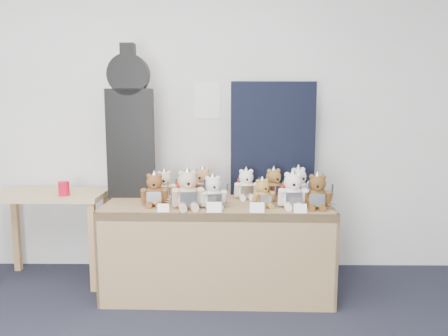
{
  "coord_description": "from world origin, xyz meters",
  "views": [
    {
      "loc": [
        0.83,
        -1.19,
        1.39
      ],
      "look_at": [
        0.8,
        1.86,
        0.95
      ],
      "focal_mm": 35.0,
      "sensor_mm": 36.0,
      "label": 1
    }
  ],
  "objects_px": {
    "guitar_case": "(130,123)",
    "teddy_front_far_left": "(155,191)",
    "side_table": "(51,208)",
    "teddy_back_right": "(274,185)",
    "display_table": "(218,224)",
    "red_cup": "(64,188)",
    "teddy_front_centre": "(213,193)",
    "teddy_back_centre_left": "(202,184)",
    "teddy_back_end": "(299,185)",
    "teddy_back_centre_right": "(246,185)",
    "teddy_front_far_right": "(293,192)",
    "teddy_front_end": "(317,193)",
    "teddy_front_right": "(262,194)",
    "teddy_back_left": "(164,187)",
    "teddy_front_left": "(188,191)"
  },
  "relations": [
    {
      "from": "guitar_case",
      "to": "teddy_front_far_left",
      "type": "distance_m",
      "value": 0.61
    },
    {
      "from": "side_table",
      "to": "teddy_back_right",
      "type": "distance_m",
      "value": 1.76
    },
    {
      "from": "display_table",
      "to": "red_cup",
      "type": "distance_m",
      "value": 1.19
    },
    {
      "from": "teddy_front_centre",
      "to": "teddy_back_centre_left",
      "type": "bearing_deg",
      "value": 92.46
    },
    {
      "from": "teddy_back_right",
      "to": "teddy_back_end",
      "type": "bearing_deg",
      "value": -30.4
    },
    {
      "from": "teddy_back_end",
      "to": "teddy_back_centre_left",
      "type": "bearing_deg",
      "value": 147.4
    },
    {
      "from": "side_table",
      "to": "teddy_back_centre_right",
      "type": "height_order",
      "value": "teddy_back_centre_right"
    },
    {
      "from": "guitar_case",
      "to": "teddy_front_far_right",
      "type": "xyz_separation_m",
      "value": [
        1.2,
        -0.37,
        -0.46
      ]
    },
    {
      "from": "teddy_front_end",
      "to": "teddy_back_centre_right",
      "type": "bearing_deg",
      "value": 155.0
    },
    {
      "from": "red_cup",
      "to": "teddy_back_centre_right",
      "type": "bearing_deg",
      "value": 2.96
    },
    {
      "from": "side_table",
      "to": "guitar_case",
      "type": "xyz_separation_m",
      "value": [
        0.65,
        0.01,
        0.66
      ]
    },
    {
      "from": "teddy_back_centre_right",
      "to": "teddy_front_far_right",
      "type": "bearing_deg",
      "value": -48.52
    },
    {
      "from": "teddy_front_right",
      "to": "teddy_back_end",
      "type": "xyz_separation_m",
      "value": [
        0.29,
        0.24,
        0.02
      ]
    },
    {
      "from": "teddy_front_right",
      "to": "teddy_back_left",
      "type": "bearing_deg",
      "value": 140.36
    },
    {
      "from": "display_table",
      "to": "teddy_back_right",
      "type": "distance_m",
      "value": 0.53
    },
    {
      "from": "guitar_case",
      "to": "red_cup",
      "type": "relative_size",
      "value": 10.76
    },
    {
      "from": "teddy_front_far_right",
      "to": "teddy_front_end",
      "type": "height_order",
      "value": "teddy_front_far_right"
    },
    {
      "from": "red_cup",
      "to": "teddy_back_end",
      "type": "xyz_separation_m",
      "value": [
        1.77,
        0.03,
        0.02
      ]
    },
    {
      "from": "teddy_front_centre",
      "to": "teddy_front_right",
      "type": "relative_size",
      "value": 1.13
    },
    {
      "from": "guitar_case",
      "to": "red_cup",
      "type": "bearing_deg",
      "value": -164.18
    },
    {
      "from": "teddy_back_end",
      "to": "teddy_front_end",
      "type": "bearing_deg",
      "value": -99.26
    },
    {
      "from": "teddy_front_centre",
      "to": "teddy_front_left",
      "type": "bearing_deg",
      "value": 173.53
    },
    {
      "from": "red_cup",
      "to": "teddy_front_end",
      "type": "height_order",
      "value": "teddy_front_end"
    },
    {
      "from": "guitar_case",
      "to": "teddy_front_right",
      "type": "height_order",
      "value": "guitar_case"
    },
    {
      "from": "teddy_front_centre",
      "to": "teddy_back_centre_left",
      "type": "xyz_separation_m",
      "value": [
        -0.09,
        0.35,
        0.0
      ]
    },
    {
      "from": "teddy_front_centre",
      "to": "side_table",
      "type": "bearing_deg",
      "value": 151.41
    },
    {
      "from": "teddy_back_centre_right",
      "to": "teddy_back_right",
      "type": "xyz_separation_m",
      "value": [
        0.21,
        -0.01,
        0.0
      ]
    },
    {
      "from": "teddy_back_end",
      "to": "side_table",
      "type": "bearing_deg",
      "value": 150.68
    },
    {
      "from": "side_table",
      "to": "teddy_front_centre",
      "type": "bearing_deg",
      "value": -15.05
    },
    {
      "from": "teddy_front_left",
      "to": "teddy_back_centre_right",
      "type": "relative_size",
      "value": 1.18
    },
    {
      "from": "teddy_front_far_right",
      "to": "teddy_back_right",
      "type": "relative_size",
      "value": 1.08
    },
    {
      "from": "teddy_front_left",
      "to": "teddy_front_centre",
      "type": "bearing_deg",
      "value": -3.86
    },
    {
      "from": "red_cup",
      "to": "teddy_front_left",
      "type": "height_order",
      "value": "teddy_front_left"
    },
    {
      "from": "teddy_front_far_left",
      "to": "teddy_front_far_right",
      "type": "relative_size",
      "value": 0.92
    },
    {
      "from": "side_table",
      "to": "teddy_front_end",
      "type": "distance_m",
      "value": 2.06
    },
    {
      "from": "side_table",
      "to": "guitar_case",
      "type": "bearing_deg",
      "value": 1.42
    },
    {
      "from": "teddy_front_left",
      "to": "teddy_front_right",
      "type": "bearing_deg",
      "value": -4.69
    },
    {
      "from": "teddy_front_end",
      "to": "teddy_back_end",
      "type": "relative_size",
      "value": 0.97
    },
    {
      "from": "teddy_front_left",
      "to": "teddy_back_centre_left",
      "type": "height_order",
      "value": "teddy_front_left"
    },
    {
      "from": "teddy_front_end",
      "to": "guitar_case",
      "type": "bearing_deg",
      "value": 173.07
    },
    {
      "from": "teddy_front_far_left",
      "to": "teddy_back_centre_left",
      "type": "bearing_deg",
      "value": 36.56
    },
    {
      "from": "guitar_case",
      "to": "red_cup",
      "type": "height_order",
      "value": "guitar_case"
    },
    {
      "from": "guitar_case",
      "to": "teddy_back_right",
      "type": "bearing_deg",
      "value": -3.95
    },
    {
      "from": "guitar_case",
      "to": "teddy_front_left",
      "type": "height_order",
      "value": "guitar_case"
    },
    {
      "from": "display_table",
      "to": "teddy_front_right",
      "type": "bearing_deg",
      "value": -13.7
    },
    {
      "from": "teddy_front_right",
      "to": "side_table",
      "type": "bearing_deg",
      "value": 146.37
    },
    {
      "from": "side_table",
      "to": "teddy_back_centre_left",
      "type": "relative_size",
      "value": 3.22
    },
    {
      "from": "teddy_back_end",
      "to": "teddy_front_far_right",
      "type": "bearing_deg",
      "value": -133.82
    },
    {
      "from": "teddy_front_far_left",
      "to": "teddy_back_centre_right",
      "type": "xyz_separation_m",
      "value": [
        0.66,
        0.25,
        -0.0
      ]
    },
    {
      "from": "teddy_front_left",
      "to": "teddy_front_end",
      "type": "height_order",
      "value": "teddy_front_left"
    }
  ]
}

